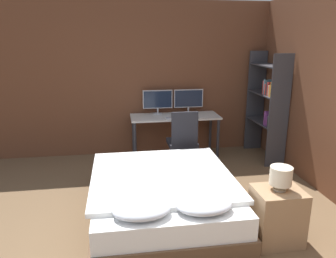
{
  "coord_description": "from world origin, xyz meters",
  "views": [
    {
      "loc": [
        -0.82,
        -2.16,
        2.1
      ],
      "look_at": [
        -0.1,
        2.53,
        0.75
      ],
      "focal_mm": 35.0,
      "sensor_mm": 36.0,
      "label": 1
    }
  ],
  "objects_px": {
    "bedside_lamp": "(281,176)",
    "office_chair": "(183,147)",
    "nightstand": "(277,216)",
    "bed": "(163,198)",
    "desk": "(175,121)",
    "monitor_left": "(158,100)",
    "keyboard": "(177,118)",
    "bookshelf": "(270,101)",
    "computer_mouse": "(193,117)",
    "monitor_right": "(189,99)"
  },
  "relations": [
    {
      "from": "desk",
      "to": "bookshelf",
      "type": "height_order",
      "value": "bookshelf"
    },
    {
      "from": "monitor_left",
      "to": "computer_mouse",
      "type": "distance_m",
      "value": 0.71
    },
    {
      "from": "desk",
      "to": "bookshelf",
      "type": "relative_size",
      "value": 0.84
    },
    {
      "from": "monitor_left",
      "to": "bookshelf",
      "type": "distance_m",
      "value": 1.93
    },
    {
      "from": "bed",
      "to": "bookshelf",
      "type": "distance_m",
      "value": 2.76
    },
    {
      "from": "desk",
      "to": "monitor_left",
      "type": "distance_m",
      "value": 0.48
    },
    {
      "from": "bedside_lamp",
      "to": "desk",
      "type": "distance_m",
      "value": 2.75
    },
    {
      "from": "bedside_lamp",
      "to": "bookshelf",
      "type": "distance_m",
      "value": 2.52
    },
    {
      "from": "bed",
      "to": "computer_mouse",
      "type": "xyz_separation_m",
      "value": [
        0.78,
        1.84,
        0.51
      ]
    },
    {
      "from": "monitor_left",
      "to": "desk",
      "type": "bearing_deg",
      "value": -34.33
    },
    {
      "from": "desk",
      "to": "keyboard",
      "type": "relative_size",
      "value": 4.15
    },
    {
      "from": "nightstand",
      "to": "keyboard",
      "type": "xyz_separation_m",
      "value": [
        -0.61,
        2.49,
        0.47
      ]
    },
    {
      "from": "office_chair",
      "to": "bookshelf",
      "type": "height_order",
      "value": "bookshelf"
    },
    {
      "from": "bookshelf",
      "to": "desk",
      "type": "bearing_deg",
      "value": 166.82
    },
    {
      "from": "nightstand",
      "to": "monitor_left",
      "type": "bearing_deg",
      "value": 107.22
    },
    {
      "from": "computer_mouse",
      "to": "monitor_right",
      "type": "bearing_deg",
      "value": 89.41
    },
    {
      "from": "bedside_lamp",
      "to": "monitor_right",
      "type": "bearing_deg",
      "value": 96.53
    },
    {
      "from": "bedside_lamp",
      "to": "monitor_right",
      "type": "xyz_separation_m",
      "value": [
        -0.33,
        2.87,
        0.26
      ]
    },
    {
      "from": "bedside_lamp",
      "to": "bed",
      "type": "bearing_deg",
      "value": 149.77
    },
    {
      "from": "nightstand",
      "to": "bedside_lamp",
      "type": "relative_size",
      "value": 2.36
    },
    {
      "from": "computer_mouse",
      "to": "bookshelf",
      "type": "relative_size",
      "value": 0.04
    },
    {
      "from": "nightstand",
      "to": "bedside_lamp",
      "type": "bearing_deg",
      "value": 0.0
    },
    {
      "from": "nightstand",
      "to": "office_chair",
      "type": "distance_m",
      "value": 2.08
    },
    {
      "from": "office_chair",
      "to": "bookshelf",
      "type": "bearing_deg",
      "value": 11.7
    },
    {
      "from": "office_chair",
      "to": "nightstand",
      "type": "bearing_deg",
      "value": -73.05
    },
    {
      "from": "bed",
      "to": "nightstand",
      "type": "xyz_separation_m",
      "value": [
        1.11,
        -0.65,
        0.04
      ]
    },
    {
      "from": "desk",
      "to": "nightstand",
      "type": "bearing_deg",
      "value": -77.19
    },
    {
      "from": "bedside_lamp",
      "to": "office_chair",
      "type": "distance_m",
      "value": 2.11
    },
    {
      "from": "desk",
      "to": "keyboard",
      "type": "xyz_separation_m",
      "value": [
        -0.0,
        -0.19,
        0.1
      ]
    },
    {
      "from": "monitor_right",
      "to": "keyboard",
      "type": "relative_size",
      "value": 1.42
    },
    {
      "from": "bedside_lamp",
      "to": "monitor_left",
      "type": "xyz_separation_m",
      "value": [
        -0.89,
        2.87,
        0.26
      ]
    },
    {
      "from": "computer_mouse",
      "to": "bookshelf",
      "type": "xyz_separation_m",
      "value": [
        1.29,
        -0.18,
        0.26
      ]
    },
    {
      "from": "nightstand",
      "to": "keyboard",
      "type": "relative_size",
      "value": 1.59
    },
    {
      "from": "bedside_lamp",
      "to": "computer_mouse",
      "type": "height_order",
      "value": "bedside_lamp"
    },
    {
      "from": "keyboard",
      "to": "computer_mouse",
      "type": "height_order",
      "value": "computer_mouse"
    },
    {
      "from": "bedside_lamp",
      "to": "monitor_left",
      "type": "distance_m",
      "value": 3.01
    },
    {
      "from": "bedside_lamp",
      "to": "keyboard",
      "type": "distance_m",
      "value": 2.56
    },
    {
      "from": "bedside_lamp",
      "to": "nightstand",
      "type": "bearing_deg",
      "value": 0.0
    },
    {
      "from": "monitor_left",
      "to": "keyboard",
      "type": "height_order",
      "value": "monitor_left"
    },
    {
      "from": "bed",
      "to": "nightstand",
      "type": "relative_size",
      "value": 3.3
    },
    {
      "from": "bed",
      "to": "desk",
      "type": "height_order",
      "value": "desk"
    },
    {
      "from": "bedside_lamp",
      "to": "office_chair",
      "type": "height_order",
      "value": "office_chair"
    },
    {
      "from": "computer_mouse",
      "to": "bedside_lamp",
      "type": "bearing_deg",
      "value": -82.4
    },
    {
      "from": "keyboard",
      "to": "bedside_lamp",
      "type": "bearing_deg",
      "value": -76.26
    },
    {
      "from": "monitor_left",
      "to": "keyboard",
      "type": "xyz_separation_m",
      "value": [
        0.28,
        -0.38,
        -0.24
      ]
    },
    {
      "from": "monitor_left",
      "to": "monitor_right",
      "type": "relative_size",
      "value": 1.0
    },
    {
      "from": "bedside_lamp",
      "to": "desk",
      "type": "height_order",
      "value": "bedside_lamp"
    },
    {
      "from": "desk",
      "to": "bookshelf",
      "type": "bearing_deg",
      "value": -13.18
    },
    {
      "from": "desk",
      "to": "computer_mouse",
      "type": "xyz_separation_m",
      "value": [
        0.28,
        -0.19,
        0.11
      ]
    },
    {
      "from": "desk",
      "to": "office_chair",
      "type": "height_order",
      "value": "office_chair"
    }
  ]
}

